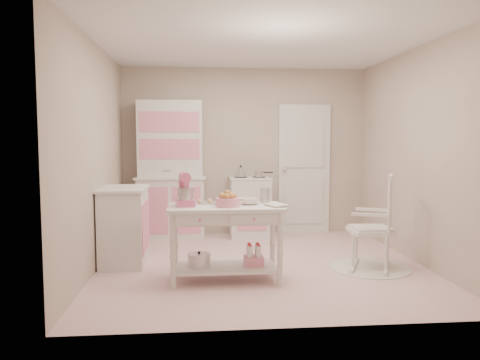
% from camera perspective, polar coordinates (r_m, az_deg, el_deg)
% --- Properties ---
extents(room_shell, '(3.84, 3.84, 2.62)m').
position_cam_1_polar(room_shell, '(5.50, 2.59, 6.58)').
color(room_shell, '#CE8084').
rests_on(room_shell, ground).
extents(door, '(0.82, 0.05, 2.04)m').
position_cam_1_polar(door, '(7.52, 7.82, 1.32)').
color(door, silver).
rests_on(door, ground).
extents(hutch, '(1.06, 0.50, 2.08)m').
position_cam_1_polar(hutch, '(7.13, -8.47, 1.28)').
color(hutch, silver).
rests_on(hutch, ground).
extents(stove, '(0.62, 0.57, 0.92)m').
position_cam_1_polar(stove, '(7.17, 1.19, -3.31)').
color(stove, silver).
rests_on(stove, ground).
extents(base_cabinet, '(0.54, 0.84, 0.92)m').
position_cam_1_polar(base_cabinet, '(5.83, -13.93, -5.39)').
color(base_cabinet, silver).
rests_on(base_cabinet, ground).
extents(lace_rug, '(0.92, 0.92, 0.01)m').
position_cam_1_polar(lace_rug, '(5.72, 15.57, -10.27)').
color(lace_rug, white).
rests_on(lace_rug, ground).
extents(rocking_chair, '(0.74, 0.86, 1.10)m').
position_cam_1_polar(rocking_chair, '(5.61, 15.70, -4.90)').
color(rocking_chair, silver).
rests_on(rocking_chair, ground).
extents(work_table, '(1.20, 0.60, 0.80)m').
position_cam_1_polar(work_table, '(4.98, -1.77, -7.72)').
color(work_table, silver).
rests_on(work_table, ground).
extents(stand_mixer, '(0.24, 0.31, 0.34)m').
position_cam_1_polar(stand_mixer, '(4.90, -6.71, -1.20)').
color(stand_mixer, '#E35F91').
rests_on(stand_mixer, work_table).
extents(cookie_tray, '(0.34, 0.24, 0.02)m').
position_cam_1_polar(cookie_tray, '(5.08, -3.60, -2.80)').
color(cookie_tray, silver).
rests_on(cookie_tray, work_table).
extents(bread_basket, '(0.25, 0.25, 0.09)m').
position_cam_1_polar(bread_basket, '(4.85, -1.51, -2.71)').
color(bread_basket, pink).
rests_on(bread_basket, work_table).
extents(mixing_bowl, '(0.22, 0.22, 0.07)m').
position_cam_1_polar(mixing_bowl, '(5.00, 1.14, -2.61)').
color(mixing_bowl, white).
rests_on(mixing_bowl, work_table).
extents(metal_pitcher, '(0.10, 0.10, 0.17)m').
position_cam_1_polar(metal_pitcher, '(5.10, 3.05, -1.89)').
color(metal_pitcher, silver).
rests_on(metal_pitcher, work_table).
extents(recipe_book, '(0.26, 0.29, 0.02)m').
position_cam_1_polar(recipe_book, '(4.84, 3.64, -3.15)').
color(recipe_book, white).
rests_on(recipe_book, work_table).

